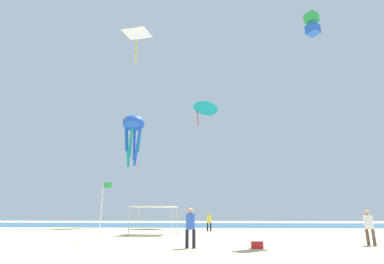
% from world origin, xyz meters
% --- Properties ---
extents(ground, '(110.00, 110.00, 0.10)m').
position_xyz_m(ground, '(0.00, 0.00, -0.05)').
color(ground, '#D1BA8C').
extents(ocean_strip, '(110.00, 19.68, 0.03)m').
position_xyz_m(ocean_strip, '(0.00, 28.30, 0.01)').
color(ocean_strip, '#28608C').
rests_on(ocean_strip, ground).
extents(canopy_tent, '(3.38, 2.97, 2.19)m').
position_xyz_m(canopy_tent, '(-2.85, 5.82, 2.09)').
color(canopy_tent, '#B2B2B7').
rests_on(canopy_tent, ground).
extents(person_near_tent, '(0.46, 0.41, 1.72)m').
position_xyz_m(person_near_tent, '(1.47, 11.22, 1.01)').
color(person_near_tent, black).
rests_on(person_near_tent, ground).
extents(person_leftmost, '(0.50, 0.45, 1.88)m').
position_xyz_m(person_leftmost, '(0.78, -3.55, 1.11)').
color(person_leftmost, black).
rests_on(person_leftmost, ground).
extents(person_central, '(0.43, 0.43, 1.79)m').
position_xyz_m(person_central, '(10.08, -1.65, 1.05)').
color(person_central, brown).
rests_on(person_central, ground).
extents(banner_flag, '(0.61, 0.06, 3.64)m').
position_xyz_m(banner_flag, '(-5.40, 1.06, 2.19)').
color(banner_flag, silver).
rests_on(banner_flag, ground).
extents(cooler_box, '(0.57, 0.37, 0.35)m').
position_xyz_m(cooler_box, '(3.96, -3.33, 0.18)').
color(cooler_box, red).
rests_on(cooler_box, ground).
extents(kite_box_green, '(1.19, 1.20, 1.80)m').
position_xyz_m(kite_box_green, '(9.89, 2.03, 15.93)').
color(kite_box_green, green).
extents(kite_diamond_white, '(2.78, 2.76, 3.52)m').
position_xyz_m(kite_diamond_white, '(-5.64, 7.64, 19.42)').
color(kite_diamond_white, white).
extents(kite_delta_teal, '(4.95, 4.96, 3.36)m').
position_xyz_m(kite_delta_teal, '(1.11, 20.83, 16.27)').
color(kite_delta_teal, teal).
extents(kite_octopus_blue, '(4.10, 4.10, 7.09)m').
position_xyz_m(kite_octopus_blue, '(-8.83, 19.61, 13.29)').
color(kite_octopus_blue, blue).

